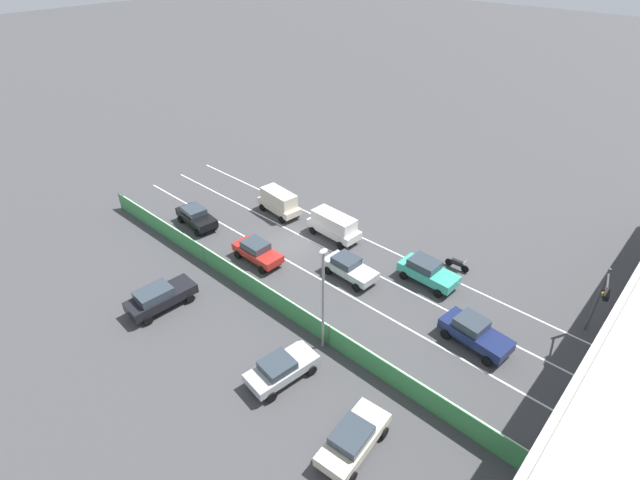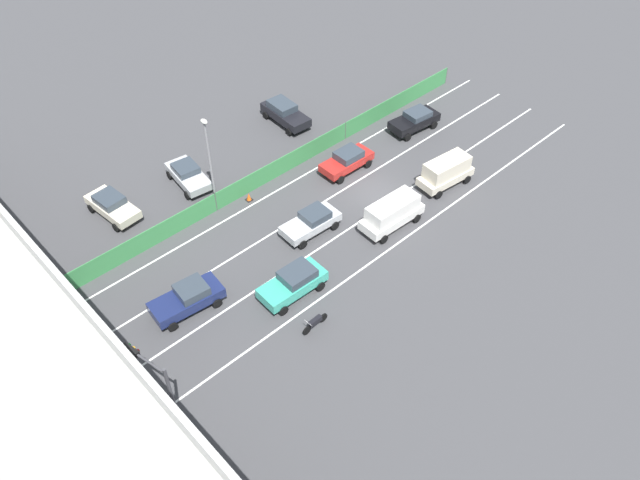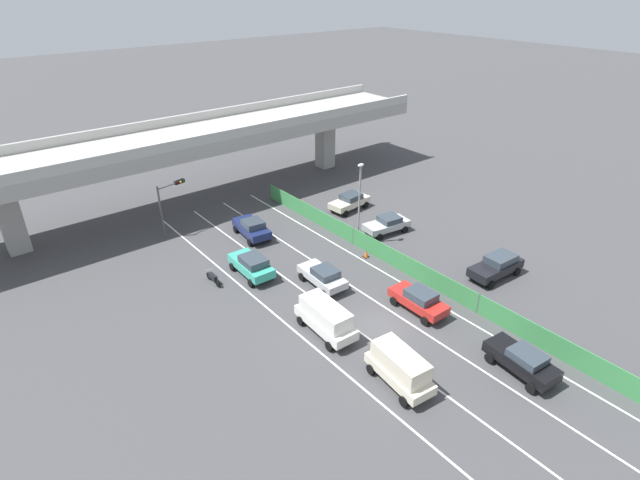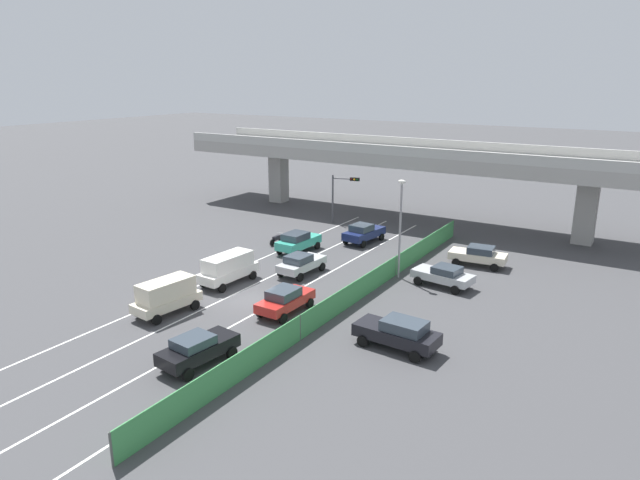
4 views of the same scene
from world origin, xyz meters
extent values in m
plane|color=#424244|center=(0.00, 0.00, 0.00)|extent=(300.00, 300.00, 0.00)
cube|color=silver|center=(-4.90, 3.26, 0.00)|extent=(0.14, 42.51, 0.01)
cube|color=silver|center=(-1.63, 3.26, 0.00)|extent=(0.14, 42.51, 0.01)
cube|color=silver|center=(1.63, 3.26, 0.00)|extent=(0.14, 42.51, 0.01)
cube|color=silver|center=(4.90, 3.26, 0.00)|extent=(0.14, 42.51, 0.01)
cube|color=#A09E99|center=(0.00, 26.51, 6.48)|extent=(52.36, 8.14, 1.27)
cube|color=#B2B2AD|center=(0.00, 22.61, 7.57)|extent=(52.36, 0.30, 0.90)
cube|color=#B2B2AD|center=(0.00, 30.42, 7.57)|extent=(52.36, 0.30, 0.90)
cube|color=#A09E99|center=(-16.76, 26.51, 2.92)|extent=(1.72, 1.72, 5.84)
cube|color=#A09E99|center=(16.76, 26.51, 2.92)|extent=(1.72, 1.72, 5.84)
cube|color=#3D8E4C|center=(6.16, 3.26, 0.77)|extent=(0.06, 38.51, 1.54)
cylinder|color=#4C514C|center=(6.16, -3.16, 0.77)|extent=(0.10, 0.10, 1.54)
cylinder|color=#4C514C|center=(6.16, 9.68, 0.77)|extent=(0.10, 0.10, 1.54)
cylinder|color=#4C514C|center=(6.16, 22.51, 0.77)|extent=(0.10, 0.10, 1.54)
cube|color=#B7BABC|center=(-0.02, 6.29, 0.77)|extent=(1.97, 4.29, 0.57)
cube|color=#333D47|center=(-0.04, 5.89, 1.32)|extent=(1.64, 1.87, 0.53)
cylinder|color=black|center=(-0.84, 7.77, 0.32)|extent=(0.25, 0.65, 0.64)
cylinder|color=black|center=(0.93, 7.68, 0.32)|extent=(0.25, 0.65, 0.64)
cylinder|color=black|center=(-0.98, 4.91, 0.32)|extent=(0.25, 0.65, 0.64)
cylinder|color=black|center=(0.79, 4.82, 0.32)|extent=(0.25, 0.65, 0.64)
cube|color=navy|center=(0.01, 16.35, 0.82)|extent=(2.32, 4.58, 0.68)
cube|color=#333D47|center=(-0.03, 15.93, 1.45)|extent=(1.81, 1.95, 0.57)
cylinder|color=black|center=(-0.74, 17.93, 0.32)|extent=(0.29, 0.66, 0.64)
cylinder|color=black|center=(1.10, 17.73, 0.32)|extent=(0.29, 0.66, 0.64)
cylinder|color=black|center=(-1.07, 14.96, 0.32)|extent=(0.29, 0.66, 0.64)
cylinder|color=black|center=(0.77, 14.76, 0.32)|extent=(0.29, 0.66, 0.64)
cube|color=black|center=(3.25, -8.21, 0.82)|extent=(2.23, 4.47, 0.68)
cube|color=#333D47|center=(3.21, -8.52, 1.40)|extent=(1.76, 2.09, 0.47)
cylinder|color=black|center=(2.53, -6.66, 0.32)|extent=(0.29, 0.66, 0.64)
cylinder|color=black|center=(4.28, -6.85, 0.32)|extent=(0.29, 0.66, 0.64)
cylinder|color=black|center=(2.21, -9.57, 0.32)|extent=(0.29, 0.66, 0.64)
cylinder|color=black|center=(3.96, -9.76, 0.32)|extent=(0.29, 0.66, 0.64)
cube|color=beige|center=(-3.04, -4.43, 0.78)|extent=(2.22, 4.49, 0.59)
cube|color=beige|center=(-3.04, -4.43, 1.65)|extent=(1.93, 3.69, 1.15)
cylinder|color=black|center=(-3.75, -2.87, 0.32)|extent=(0.29, 0.66, 0.64)
cylinder|color=black|center=(-2.01, -3.06, 0.32)|extent=(0.29, 0.66, 0.64)
cylinder|color=black|center=(-4.07, -5.79, 0.32)|extent=(0.29, 0.66, 0.64)
cylinder|color=black|center=(-2.33, -5.98, 0.32)|extent=(0.29, 0.66, 0.64)
cube|color=red|center=(3.18, -0.35, 0.78)|extent=(1.81, 4.29, 0.60)
cube|color=#333D47|center=(3.18, -0.54, 1.36)|extent=(1.56, 1.99, 0.56)
cylinder|color=black|center=(2.34, 1.11, 0.32)|extent=(0.23, 0.64, 0.64)
cylinder|color=black|center=(4.08, 1.08, 0.32)|extent=(0.23, 0.64, 0.64)
cylinder|color=black|center=(2.29, -1.79, 0.32)|extent=(0.23, 0.64, 0.64)
cylinder|color=black|center=(4.02, -1.82, 0.32)|extent=(0.23, 0.64, 0.64)
cube|color=silver|center=(-3.37, 1.80, 0.81)|extent=(2.01, 4.79, 0.66)
cube|color=silver|center=(-3.37, 1.80, 1.64)|extent=(1.76, 3.93, 1.01)
cylinder|color=black|center=(-4.19, 3.44, 0.32)|extent=(0.25, 0.65, 0.64)
cylinder|color=black|center=(-2.40, 3.35, 0.32)|extent=(0.25, 0.65, 0.64)
cylinder|color=black|center=(-4.34, 0.24, 0.32)|extent=(0.25, 0.65, 0.64)
cylinder|color=black|center=(-2.55, 0.16, 0.32)|extent=(0.25, 0.65, 0.64)
cube|color=teal|center=(-3.40, 10.89, 0.82)|extent=(1.98, 4.40, 0.69)
cube|color=#333D47|center=(-3.41, 10.47, 1.45)|extent=(1.68, 2.16, 0.57)
cylinder|color=black|center=(-4.26, 12.39, 0.32)|extent=(0.24, 0.65, 0.64)
cylinder|color=black|center=(-2.43, 12.33, 0.32)|extent=(0.24, 0.65, 0.64)
cylinder|color=black|center=(-4.36, 9.44, 0.32)|extent=(0.24, 0.65, 0.64)
cylinder|color=black|center=(-2.53, 9.38, 0.32)|extent=(0.24, 0.65, 0.64)
cylinder|color=black|center=(-6.33, 12.36, 0.30)|extent=(0.11, 0.60, 0.60)
cylinder|color=black|center=(-6.30, 11.01, 0.30)|extent=(0.11, 0.60, 0.60)
cube|color=black|center=(-6.31, 11.68, 0.58)|extent=(0.30, 0.92, 0.36)
cylinder|color=#B2B2B2|center=(-6.33, 12.25, 0.92)|extent=(0.60, 0.04, 0.03)
cube|color=black|center=(11.17, -1.15, 0.82)|extent=(4.77, 2.10, 0.68)
cube|color=#333D47|center=(11.63, -1.18, 1.45)|extent=(2.39, 1.74, 0.58)
cylinder|color=black|center=(9.53, -1.97, 0.32)|extent=(0.65, 0.26, 0.64)
cylinder|color=black|center=(9.64, -0.15, 0.32)|extent=(0.65, 0.26, 0.64)
cylinder|color=black|center=(12.70, -2.16, 0.32)|extent=(0.65, 0.26, 0.64)
cylinder|color=black|center=(12.80, -0.34, 0.32)|extent=(0.65, 0.26, 0.64)
cube|color=#B2B5B7|center=(9.94, 9.38, 0.76)|extent=(4.44, 2.35, 0.56)
cube|color=#333D47|center=(10.25, 9.34, 1.28)|extent=(1.98, 1.82, 0.49)
cylinder|color=black|center=(8.40, 8.66, 0.32)|extent=(0.66, 0.30, 0.64)
cylinder|color=black|center=(8.63, 10.47, 0.32)|extent=(0.66, 0.30, 0.64)
cylinder|color=black|center=(11.26, 8.29, 0.32)|extent=(0.66, 0.30, 0.64)
cylinder|color=black|center=(11.49, 10.10, 0.32)|extent=(0.66, 0.30, 0.64)
cube|color=beige|center=(10.68, 15.23, 0.78)|extent=(4.49, 2.20, 0.59)
cube|color=#333D47|center=(10.89, 15.25, 1.33)|extent=(2.08, 1.76, 0.53)
cylinder|color=black|center=(9.29, 14.20, 0.32)|extent=(0.66, 0.28, 0.64)
cylinder|color=black|center=(9.12, 15.99, 0.32)|extent=(0.66, 0.28, 0.64)
cylinder|color=black|center=(12.23, 14.48, 0.32)|extent=(0.66, 0.28, 0.64)
cylinder|color=black|center=(12.06, 16.27, 0.32)|extent=(0.66, 0.28, 0.64)
cylinder|color=#47474C|center=(-6.11, 21.12, 2.45)|extent=(0.18, 0.18, 4.89)
cylinder|color=#47474C|center=(-4.87, 21.39, 4.59)|extent=(2.51, 0.66, 0.12)
cube|color=black|center=(-3.87, 21.61, 4.59)|extent=(1.00, 0.48, 0.32)
sphere|color=#390706|center=(-4.13, 21.39, 4.59)|extent=(0.20, 0.20, 0.20)
sphere|color=#EFA319|center=(-3.84, 21.45, 4.59)|extent=(0.20, 0.20, 0.20)
sphere|color=black|center=(-3.55, 21.52, 4.59)|extent=(0.20, 0.20, 0.20)
cylinder|color=gray|center=(6.51, 9.44, 3.51)|extent=(0.16, 0.16, 7.02)
ellipsoid|color=silver|center=(6.51, 9.44, 7.20)|extent=(0.60, 0.36, 0.28)
cone|color=orange|center=(5.48, 7.29, 0.31)|extent=(0.36, 0.36, 0.62)
cube|color=black|center=(5.48, 7.29, 0.01)|extent=(0.47, 0.47, 0.03)
camera|label=1|loc=(22.21, 23.44, 21.95)|focal=26.64mm
camera|label=2|loc=(-23.54, 27.40, 29.88)|focal=35.54mm
camera|label=3|loc=(-19.90, -18.25, 20.83)|focal=27.94mm
camera|label=4|loc=(22.63, -27.48, 14.37)|focal=31.89mm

